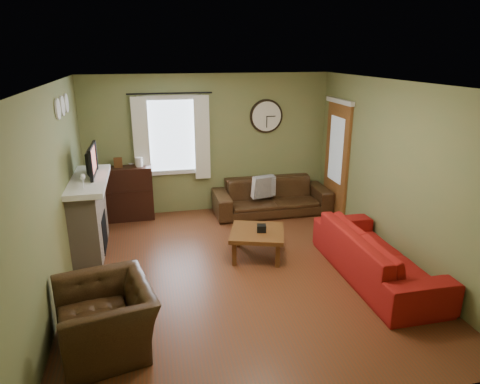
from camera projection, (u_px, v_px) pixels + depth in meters
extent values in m
cube|color=#5A2D19|center=(239.00, 271.00, 6.08)|extent=(4.60, 5.20, 0.00)
cube|color=white|center=(239.00, 83.00, 5.27)|extent=(4.60, 5.20, 0.00)
cube|color=olive|center=(55.00, 196.00, 5.19)|extent=(0.00, 5.20, 2.60)
cube|color=olive|center=(395.00, 174.00, 6.15)|extent=(0.00, 5.20, 2.60)
cube|color=olive|center=(209.00, 144.00, 8.08)|extent=(4.60, 0.00, 2.60)
cube|color=olive|center=(313.00, 282.00, 3.27)|extent=(4.60, 0.00, 2.60)
cube|color=tan|center=(89.00, 218.00, 6.54)|extent=(0.40, 1.40, 1.10)
cube|color=black|center=(104.00, 232.00, 6.65)|extent=(0.04, 0.60, 0.55)
cube|color=white|center=(87.00, 181.00, 6.36)|extent=(0.58, 1.60, 0.08)
imported|color=black|center=(88.00, 164.00, 6.43)|extent=(0.08, 0.60, 0.35)
cube|color=#994C3F|center=(93.00, 161.00, 6.43)|extent=(0.02, 0.62, 0.36)
cylinder|color=white|center=(58.00, 109.00, 5.64)|extent=(0.28, 0.28, 0.03)
cylinder|color=white|center=(62.00, 106.00, 5.97)|extent=(0.28, 0.28, 0.03)
cylinder|color=white|center=(66.00, 103.00, 6.29)|extent=(0.28, 0.28, 0.03)
cylinder|color=black|center=(170.00, 93.00, 7.52)|extent=(0.03, 0.03, 1.50)
cube|color=white|center=(141.00, 141.00, 7.66)|extent=(0.28, 0.04, 1.55)
cube|color=white|center=(202.00, 138.00, 7.89)|extent=(0.28, 0.04, 1.55)
cube|color=brown|center=(337.00, 160.00, 7.94)|extent=(0.05, 0.90, 2.10)
imported|color=#573115|center=(127.00, 165.00, 7.93)|extent=(0.26, 0.29, 0.02)
imported|color=#331F10|center=(272.00, 196.00, 8.20)|extent=(2.21, 0.86, 0.65)
cube|color=gray|center=(266.00, 186.00, 8.10)|extent=(0.37, 0.21, 0.35)
cube|color=gray|center=(263.00, 187.00, 8.04)|extent=(0.44, 0.22, 0.42)
imported|color=maroon|center=(376.00, 254.00, 5.84)|extent=(0.90, 2.31, 0.67)
imported|color=#331F10|center=(106.00, 318.00, 4.43)|extent=(1.15, 1.25, 0.69)
cube|color=black|center=(261.00, 233.00, 6.38)|extent=(0.16, 0.16, 0.10)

